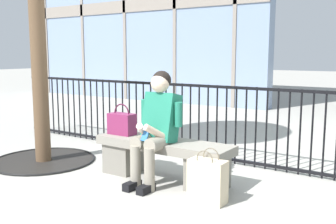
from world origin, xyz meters
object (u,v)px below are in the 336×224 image
(stone_bench, at_px, (163,156))
(seated_person_with_phone, at_px, (156,124))
(shopping_bag, at_px, (208,181))
(handbag_on_bench, at_px, (122,123))

(stone_bench, relative_size, seated_person_with_phone, 1.32)
(seated_person_with_phone, bearing_deg, stone_bench, 92.87)
(seated_person_with_phone, distance_m, shopping_bag, 0.87)
(stone_bench, relative_size, shopping_bag, 3.12)
(stone_bench, xyz_separation_m, shopping_bag, (0.73, -0.32, -0.06))
(seated_person_with_phone, bearing_deg, handbag_on_bench, 168.56)
(seated_person_with_phone, relative_size, shopping_bag, 2.36)
(handbag_on_bench, height_order, shopping_bag, handbag_on_bench)
(seated_person_with_phone, xyz_separation_m, shopping_bag, (0.72, -0.19, -0.44))
(handbag_on_bench, bearing_deg, shopping_bag, -13.17)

